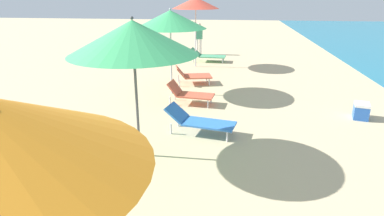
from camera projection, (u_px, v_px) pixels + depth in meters
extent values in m
cylinder|color=#4C4C51|center=(137.00, 107.00, 6.02)|extent=(0.05, 0.05, 1.95)
cone|color=#3FB266|center=(133.00, 37.00, 5.60)|extent=(2.26, 2.26, 0.59)
sphere|color=#4C4C51|center=(132.00, 18.00, 5.49)|extent=(0.06, 0.06, 0.06)
cube|color=blue|center=(209.00, 124.00, 7.16)|extent=(1.22, 0.78, 0.04)
cube|color=blue|center=(177.00, 113.00, 7.33)|extent=(0.51, 0.63, 0.33)
cylinder|color=silver|center=(232.00, 128.00, 7.27)|extent=(0.04, 0.04, 0.24)
cylinder|color=silver|center=(227.00, 137.00, 6.86)|extent=(0.04, 0.04, 0.24)
cylinder|color=silver|center=(178.00, 121.00, 7.66)|extent=(0.04, 0.04, 0.24)
cylinder|color=silver|center=(171.00, 129.00, 7.25)|extent=(0.04, 0.04, 0.24)
cylinder|color=silver|center=(171.00, 62.00, 9.85)|extent=(0.05, 0.05, 1.97)
cone|color=#3FB266|center=(170.00, 19.00, 9.43)|extent=(2.11, 2.11, 0.51)
sphere|color=silver|center=(170.00, 9.00, 9.34)|extent=(0.06, 0.06, 0.06)
cube|color=#D8593F|center=(197.00, 76.00, 11.18)|extent=(1.06, 0.88, 0.04)
cube|color=#D8593F|center=(180.00, 72.00, 11.06)|extent=(0.44, 0.74, 0.33)
cylinder|color=silver|center=(207.00, 78.00, 11.54)|extent=(0.04, 0.04, 0.24)
cylinder|color=silver|center=(209.00, 82.00, 10.99)|extent=(0.04, 0.04, 0.24)
cylinder|color=silver|center=(178.00, 78.00, 11.43)|extent=(0.04, 0.04, 0.24)
cylinder|color=silver|center=(180.00, 83.00, 10.88)|extent=(0.04, 0.04, 0.24)
cube|color=#D8593F|center=(196.00, 95.00, 9.11)|extent=(1.04, 0.68, 0.04)
cube|color=#D8593F|center=(174.00, 88.00, 9.19)|extent=(0.36, 0.59, 0.35)
cylinder|color=silver|center=(211.00, 99.00, 9.27)|extent=(0.04, 0.04, 0.24)
cylinder|color=silver|center=(208.00, 104.00, 8.86)|extent=(0.04, 0.04, 0.24)
cylinder|color=silver|center=(175.00, 96.00, 9.52)|extent=(0.04, 0.04, 0.24)
cylinder|color=silver|center=(170.00, 101.00, 9.11)|extent=(0.04, 0.04, 0.24)
cylinder|color=silver|center=(196.00, 38.00, 13.46)|extent=(0.05, 0.05, 2.34)
cone|color=#E54C38|center=(196.00, 3.00, 12.99)|extent=(1.88, 1.88, 0.44)
cube|color=#4CA572|center=(212.00, 56.00, 14.68)|extent=(1.19, 0.74, 0.04)
cube|color=#4CA572|center=(195.00, 52.00, 14.75)|extent=(0.45, 0.70, 0.34)
cylinder|color=silver|center=(224.00, 58.00, 14.91)|extent=(0.04, 0.04, 0.22)
cylinder|color=silver|center=(222.00, 61.00, 14.38)|extent=(0.04, 0.04, 0.22)
cylinder|color=silver|center=(195.00, 57.00, 15.12)|extent=(0.04, 0.04, 0.22)
cylinder|color=silver|center=(193.00, 60.00, 14.59)|extent=(0.04, 0.04, 0.22)
cylinder|color=silver|center=(197.00, 47.00, 16.41)|extent=(0.11, 0.11, 0.76)
cylinder|color=silver|center=(201.00, 47.00, 16.40)|extent=(0.11, 0.11, 0.76)
cube|color=#3F9972|center=(199.00, 33.00, 16.18)|extent=(0.37, 0.24, 0.57)
sphere|color=beige|center=(199.00, 25.00, 16.05)|extent=(0.21, 0.21, 0.21)
cube|color=#2659B2|center=(361.00, 112.00, 8.12)|extent=(0.44, 0.51, 0.34)
cube|color=white|center=(362.00, 104.00, 8.06)|extent=(0.45, 0.52, 0.06)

